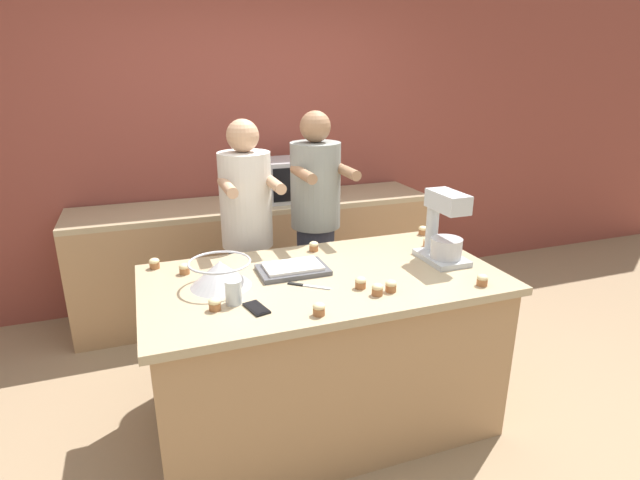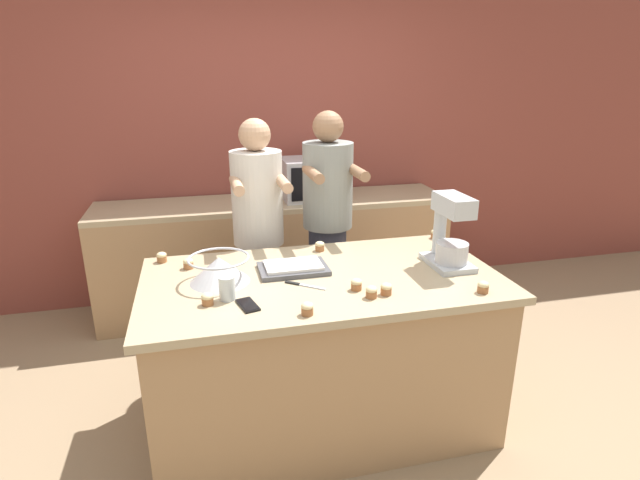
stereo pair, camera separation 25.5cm
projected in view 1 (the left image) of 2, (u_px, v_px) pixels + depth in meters
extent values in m
plane|color=#937A5B|center=(323.00, 419.00, 2.85)|extent=(16.00, 16.00, 0.00)
cube|color=brown|center=(244.00, 139.00, 4.10)|extent=(10.00, 0.06, 2.70)
cube|color=#A87F56|center=(323.00, 354.00, 2.71)|extent=(1.75, 0.92, 0.85)
cube|color=tan|center=(323.00, 280.00, 2.57)|extent=(1.82, 0.97, 0.04)
cube|color=#A87F56|center=(258.00, 258.00, 4.08)|extent=(2.80, 0.60, 0.86)
cube|color=tan|center=(256.00, 204.00, 3.93)|extent=(2.80, 0.60, 0.04)
cylinder|color=#232328|center=(251.00, 303.00, 3.33)|extent=(0.25, 0.25, 0.83)
cylinder|color=silver|center=(246.00, 200.00, 3.10)|extent=(0.32, 0.32, 0.59)
sphere|color=tan|center=(243.00, 136.00, 2.97)|extent=(0.20, 0.20, 0.20)
cylinder|color=tan|center=(227.00, 187.00, 2.86)|extent=(0.06, 0.34, 0.06)
cylinder|color=tan|center=(274.00, 183.00, 2.95)|extent=(0.06, 0.34, 0.06)
cylinder|color=#33384C|center=(316.00, 288.00, 3.46)|extent=(0.25, 0.25, 0.90)
cylinder|color=gray|center=(315.00, 185.00, 3.23)|extent=(0.32, 0.32, 0.55)
sphere|color=#936B4C|center=(315.00, 127.00, 3.11)|extent=(0.20, 0.20, 0.20)
cylinder|color=#936B4C|center=(303.00, 174.00, 2.99)|extent=(0.06, 0.34, 0.06)
cylinder|color=#936B4C|center=(346.00, 171.00, 3.08)|extent=(0.06, 0.34, 0.06)
cube|color=#B2B7BC|center=(441.00, 258.00, 2.77)|extent=(0.20, 0.30, 0.03)
cylinder|color=#B2B7BC|center=(432.00, 227.00, 2.82)|extent=(0.07, 0.07, 0.26)
cube|color=#B2B7BC|center=(448.00, 201.00, 2.65)|extent=(0.13, 0.26, 0.10)
cylinder|color=#BCBCC1|center=(446.00, 248.00, 2.71)|extent=(0.17, 0.17, 0.11)
cone|color=#BCBCC1|center=(220.00, 274.00, 2.43)|extent=(0.30, 0.30, 0.13)
torus|color=#BCBCC1|center=(219.00, 262.00, 2.41)|extent=(0.31, 0.31, 0.01)
cube|color=#4C4C51|center=(293.00, 270.00, 2.61)|extent=(0.36, 0.23, 0.02)
cube|color=white|center=(293.00, 266.00, 2.60)|extent=(0.29, 0.19, 0.02)
cube|color=#B7B7BC|center=(290.00, 179.00, 3.97)|extent=(0.45, 0.38, 0.32)
cube|color=black|center=(293.00, 184.00, 3.78)|extent=(0.31, 0.01, 0.26)
cube|color=#2D2D2D|center=(318.00, 182.00, 3.85)|extent=(0.09, 0.01, 0.26)
cube|color=black|center=(257.00, 308.00, 2.21)|extent=(0.10, 0.16, 0.01)
cube|color=black|center=(256.00, 307.00, 2.20)|extent=(0.09, 0.14, 0.00)
cylinder|color=silver|center=(233.00, 292.00, 2.25)|extent=(0.07, 0.07, 0.11)
cube|color=#BCBCC1|center=(317.00, 287.00, 2.42)|extent=(0.12, 0.10, 0.01)
cube|color=black|center=(296.00, 284.00, 2.46)|extent=(0.07, 0.06, 0.01)
cylinder|color=#9E6038|center=(155.00, 265.00, 2.66)|extent=(0.05, 0.05, 0.03)
ellipsoid|color=beige|center=(154.00, 261.00, 2.65)|extent=(0.05, 0.05, 0.03)
cylinder|color=#9E6038|center=(314.00, 248.00, 2.91)|extent=(0.05, 0.05, 0.03)
ellipsoid|color=beige|center=(314.00, 244.00, 2.91)|extent=(0.05, 0.05, 0.03)
cylinder|color=#9E6038|center=(428.00, 244.00, 2.99)|extent=(0.05, 0.05, 0.03)
ellipsoid|color=beige|center=(428.00, 240.00, 2.98)|extent=(0.05, 0.05, 0.03)
cylinder|color=#9E6038|center=(423.00, 232.00, 3.20)|extent=(0.05, 0.05, 0.03)
ellipsoid|color=beige|center=(423.00, 228.00, 3.20)|extent=(0.05, 0.05, 0.03)
cylinder|color=#9E6038|center=(319.00, 312.00, 2.15)|extent=(0.05, 0.05, 0.03)
ellipsoid|color=beige|center=(319.00, 306.00, 2.14)|extent=(0.05, 0.05, 0.03)
cylinder|color=#9E6038|center=(377.00, 292.00, 2.34)|extent=(0.05, 0.05, 0.03)
ellipsoid|color=beige|center=(377.00, 287.00, 2.33)|extent=(0.05, 0.05, 0.03)
cylinder|color=#9E6038|center=(215.00, 307.00, 2.20)|extent=(0.05, 0.05, 0.03)
ellipsoid|color=beige|center=(215.00, 302.00, 2.19)|extent=(0.05, 0.05, 0.03)
cylinder|color=#9E6038|center=(360.00, 285.00, 2.42)|extent=(0.05, 0.05, 0.03)
ellipsoid|color=beige|center=(361.00, 280.00, 2.41)|extent=(0.05, 0.05, 0.03)
cylinder|color=#9E6038|center=(482.00, 282.00, 2.45)|extent=(0.05, 0.05, 0.03)
ellipsoid|color=beige|center=(483.00, 278.00, 2.44)|extent=(0.05, 0.05, 0.03)
cylinder|color=#9E6038|center=(391.00, 288.00, 2.38)|extent=(0.05, 0.05, 0.03)
ellipsoid|color=beige|center=(391.00, 283.00, 2.37)|extent=(0.05, 0.05, 0.03)
cylinder|color=#9E6038|center=(185.00, 271.00, 2.59)|extent=(0.05, 0.05, 0.03)
ellipsoid|color=beige|center=(184.00, 266.00, 2.58)|extent=(0.05, 0.05, 0.03)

